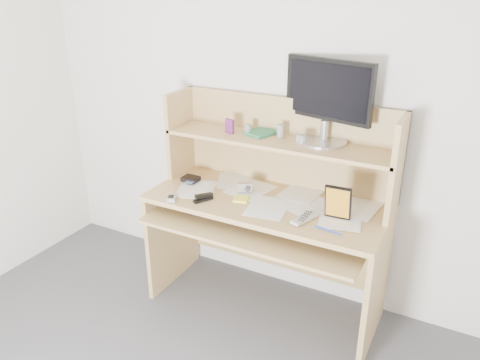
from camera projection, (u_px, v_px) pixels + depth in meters
The scene contains 19 objects.
back_wall at pixel (290, 105), 2.80m from camera, with size 3.60×0.04×2.50m, color silver.
desk at pixel (271, 204), 2.82m from camera, with size 1.40×0.70×1.30m.
paper_clutter at pixel (266, 200), 2.73m from camera, with size 1.32×0.54×0.01m, color silver.
keyboard at pixel (230, 212), 2.77m from camera, with size 0.51×0.22×0.03m.
tv_remote at pixel (305, 218), 2.50m from camera, with size 0.05×0.18×0.02m, color #AAA9A4.
flip_phone at pixel (172, 197), 2.73m from camera, with size 0.05×0.10×0.02m, color #ABABAD.
stapler at pixel (203, 197), 2.72m from camera, with size 0.03×0.12×0.04m, color black.
wallet at pixel (191, 179), 2.99m from camera, with size 0.10×0.08×0.03m, color black.
sticky_note_pad at pixel (241, 199), 2.74m from camera, with size 0.08×0.08×0.01m, color #FEE442.
digital_camera at pixel (245, 187), 2.83m from camera, with size 0.09×0.04×0.06m, color #A3A4A5.
game_case at pixel (338, 203), 2.47m from camera, with size 0.14×0.02×0.20m, color black.
blue_pen at pixel (328, 230), 2.38m from camera, with size 0.01×0.01×0.16m, color #1834B7.
card_box at pixel (230, 126), 2.83m from camera, with size 0.06×0.02×0.09m, color #A72416.
shelf_book at pixel (262, 132), 2.83m from camera, with size 0.14×0.20×0.02m, color #2F774B.
chip_stack_a at pixel (299, 139), 2.65m from camera, with size 0.04×0.04×0.05m, color black.
chip_stack_b at pixel (248, 129), 2.81m from camera, with size 0.04×0.04×0.06m, color white.
chip_stack_c at pixel (302, 140), 2.63m from camera, with size 0.04×0.04×0.06m, color black.
chip_stack_d at pixel (281, 131), 2.75m from camera, with size 0.04×0.04×0.08m, color white.
monitor at pixel (327, 99), 2.59m from camera, with size 0.53×0.27×0.47m.
Camera 1 is at (1.02, -0.77, 1.92)m, focal length 35.00 mm.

